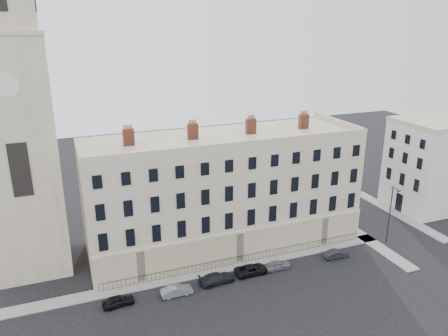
{
  "coord_description": "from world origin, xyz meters",
  "views": [
    {
      "loc": [
        -25.59,
        -39.11,
        29.04
      ],
      "look_at": [
        -6.57,
        10.0,
        11.37
      ],
      "focal_mm": 35.0,
      "sensor_mm": 36.0,
      "label": 1
    }
  ],
  "objects_px": {
    "car_a": "(118,301)",
    "streetlamp": "(390,212)",
    "car_c": "(217,278)",
    "car_b": "(177,291)",
    "car_d": "(252,270)",
    "car_e": "(277,265)",
    "car_f": "(336,254)"
  },
  "relations": [
    {
      "from": "car_d",
      "to": "car_a",
      "type": "bearing_deg",
      "value": 91.23
    },
    {
      "from": "car_d",
      "to": "car_e",
      "type": "distance_m",
      "value": 3.41
    },
    {
      "from": "car_a",
      "to": "streetlamp",
      "type": "distance_m",
      "value": 36.99
    },
    {
      "from": "car_d",
      "to": "car_e",
      "type": "xyz_separation_m",
      "value": [
        3.4,
        -0.21,
        0.0
      ]
    },
    {
      "from": "car_b",
      "to": "car_f",
      "type": "height_order",
      "value": "car_b"
    },
    {
      "from": "car_b",
      "to": "car_c",
      "type": "bearing_deg",
      "value": -83.64
    },
    {
      "from": "car_b",
      "to": "streetlamp",
      "type": "relative_size",
      "value": 0.43
    },
    {
      "from": "car_a",
      "to": "car_c",
      "type": "xyz_separation_m",
      "value": [
        11.35,
        0.2,
        0.04
      ]
    },
    {
      "from": "streetlamp",
      "to": "car_b",
      "type": "bearing_deg",
      "value": 166.84
    },
    {
      "from": "car_d",
      "to": "streetlamp",
      "type": "xyz_separation_m",
      "value": [
        20.79,
        0.48,
        4.02
      ]
    },
    {
      "from": "car_a",
      "to": "car_b",
      "type": "xyz_separation_m",
      "value": [
        6.37,
        -0.43,
        -0.0
      ]
    },
    {
      "from": "car_f",
      "to": "streetlamp",
      "type": "bearing_deg",
      "value": -80.53
    },
    {
      "from": "car_c",
      "to": "streetlamp",
      "type": "distance_m",
      "value": 25.73
    },
    {
      "from": "car_a",
      "to": "car_d",
      "type": "xyz_separation_m",
      "value": [
        15.96,
        0.52,
        -0.0
      ]
    },
    {
      "from": "car_a",
      "to": "car_c",
      "type": "distance_m",
      "value": 11.35
    },
    {
      "from": "streetlamp",
      "to": "car_c",
      "type": "bearing_deg",
      "value": 165.95
    },
    {
      "from": "streetlamp",
      "to": "car_a",
      "type": "bearing_deg",
      "value": 165.71
    },
    {
      "from": "car_a",
      "to": "streetlamp",
      "type": "xyz_separation_m",
      "value": [
        36.75,
        1.0,
        4.02
      ]
    },
    {
      "from": "car_d",
      "to": "streetlamp",
      "type": "distance_m",
      "value": 21.18
    },
    {
      "from": "car_f",
      "to": "car_b",
      "type": "bearing_deg",
      "value": 94.33
    },
    {
      "from": "car_a",
      "to": "streetlamp",
      "type": "bearing_deg",
      "value": -93.78
    },
    {
      "from": "car_a",
      "to": "car_d",
      "type": "height_order",
      "value": "car_a"
    },
    {
      "from": "car_c",
      "to": "car_f",
      "type": "relative_size",
      "value": 1.3
    },
    {
      "from": "car_e",
      "to": "car_c",
      "type": "bearing_deg",
      "value": 89.82
    },
    {
      "from": "car_b",
      "to": "streetlamp",
      "type": "bearing_deg",
      "value": -88.15
    },
    {
      "from": "car_e",
      "to": "car_f",
      "type": "height_order",
      "value": "car_e"
    },
    {
      "from": "car_e",
      "to": "car_f",
      "type": "distance_m",
      "value": 8.45
    },
    {
      "from": "car_b",
      "to": "car_c",
      "type": "height_order",
      "value": "car_c"
    },
    {
      "from": "car_b",
      "to": "car_e",
      "type": "height_order",
      "value": "car_e"
    },
    {
      "from": "car_a",
      "to": "car_e",
      "type": "distance_m",
      "value": 19.37
    },
    {
      "from": "car_c",
      "to": "car_b",
      "type": "bearing_deg",
      "value": 92.76
    },
    {
      "from": "car_f",
      "to": "car_d",
      "type": "bearing_deg",
      "value": 90.7
    }
  ]
}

